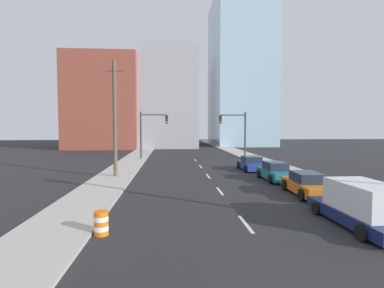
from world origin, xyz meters
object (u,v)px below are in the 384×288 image
(utility_pole_left_mid, at_px, (115,118))
(sedan_teal, at_px, (275,172))
(sedan_blue, at_px, (251,164))
(box_truck_navy, at_px, (363,206))
(traffic_signal_left, at_px, (148,129))
(traffic_signal_right, at_px, (238,129))
(sedan_orange, at_px, (306,185))
(traffic_barrel, at_px, (101,223))

(utility_pole_left_mid, height_order, sedan_teal, utility_pole_left_mid)
(sedan_blue, bearing_deg, box_truck_navy, -90.04)
(traffic_signal_left, height_order, traffic_signal_right, same)
(traffic_signal_left, xyz_separation_m, utility_pole_left_mid, (-1.77, -14.40, 0.97))
(sedan_orange, height_order, sedan_teal, sedan_teal)
(utility_pole_left_mid, bearing_deg, box_truck_navy, -46.55)
(traffic_signal_left, relative_size, box_truck_navy, 1.14)
(traffic_signal_left, relative_size, traffic_barrel, 6.63)
(traffic_barrel, bearing_deg, sedan_orange, 28.74)
(sedan_teal, bearing_deg, traffic_signal_right, 86.08)
(utility_pole_left_mid, relative_size, sedan_blue, 2.22)
(traffic_signal_right, bearing_deg, traffic_barrel, -112.96)
(traffic_barrel, xyz_separation_m, sedan_blue, (10.74, 17.07, 0.16))
(traffic_signal_left, xyz_separation_m, box_truck_navy, (11.02, -27.91, -3.13))
(sedan_teal, bearing_deg, traffic_barrel, -135.41)
(sedan_orange, bearing_deg, utility_pole_left_mid, 152.87)
(utility_pole_left_mid, relative_size, sedan_teal, 2.18)
(traffic_barrel, height_order, sedan_teal, sedan_teal)
(utility_pole_left_mid, distance_m, sedan_teal, 13.87)
(box_truck_navy, bearing_deg, traffic_signal_right, 87.49)
(traffic_signal_left, distance_m, traffic_signal_right, 12.01)
(traffic_barrel, relative_size, box_truck_navy, 0.17)
(traffic_barrel, bearing_deg, box_truck_navy, 1.04)
(traffic_signal_right, relative_size, traffic_barrel, 6.63)
(sedan_teal, bearing_deg, sedan_blue, 92.53)
(traffic_signal_right, height_order, sedan_blue, traffic_signal_right)
(traffic_barrel, relative_size, sedan_orange, 0.20)
(box_truck_navy, bearing_deg, sedan_blue, 90.13)
(sedan_orange, xyz_separation_m, sedan_blue, (-0.48, 10.92, -0.03))
(sedan_teal, distance_m, sedan_blue, 5.68)
(traffic_signal_right, height_order, traffic_barrel, traffic_signal_right)
(traffic_barrel, distance_m, sedan_blue, 20.17)
(utility_pole_left_mid, height_order, box_truck_navy, utility_pole_left_mid)
(traffic_signal_right, height_order, utility_pole_left_mid, utility_pole_left_mid)
(utility_pole_left_mid, bearing_deg, sedan_blue, 14.95)
(utility_pole_left_mid, height_order, sedan_orange, utility_pole_left_mid)
(utility_pole_left_mid, distance_m, sedan_orange, 15.73)
(traffic_signal_left, xyz_separation_m, sedan_blue, (10.84, -11.03, -3.39))
(traffic_signal_right, relative_size, sedan_blue, 1.44)
(traffic_barrel, bearing_deg, utility_pole_left_mid, 97.80)
(sedan_teal, height_order, sedan_blue, sedan_teal)
(box_truck_navy, xyz_separation_m, sedan_blue, (-0.18, 16.87, -0.26))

